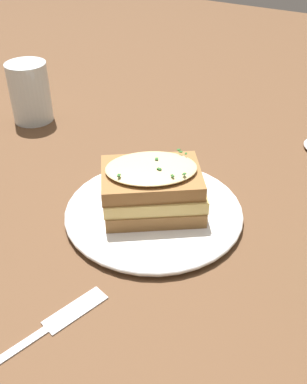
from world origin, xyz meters
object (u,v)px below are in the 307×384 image
dinner_plate (154,212)px  fork (47,328)px  sandwich (153,188)px  water_glass (30,92)px

dinner_plate → fork: size_ratio=1.28×
dinner_plate → fork: bearing=-89.5°
dinner_plate → sandwich: (-0.00, 0.00, 0.04)m
dinner_plate → water_glass: (-0.34, 0.14, 0.05)m
dinner_plate → sandwich: sandwich is taller
sandwich → water_glass: bearing=158.5°
dinner_plate → water_glass: size_ratio=2.20×
dinner_plate → sandwich: 0.04m
water_glass → sandwich: bearing=-21.5°
water_glass → fork: size_ratio=0.58×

